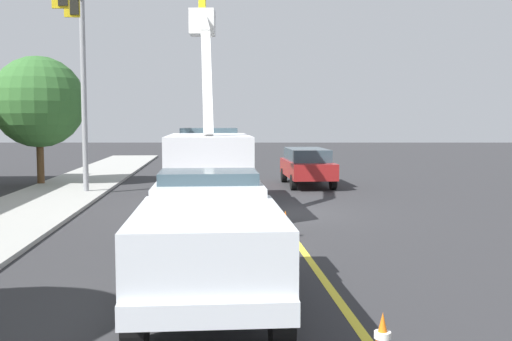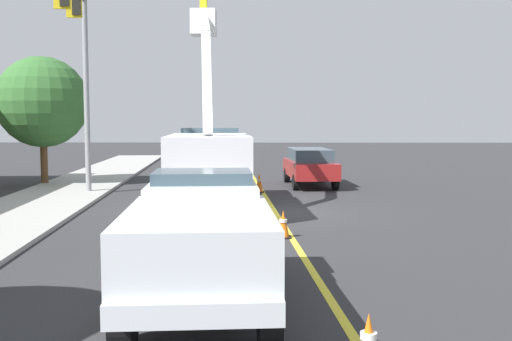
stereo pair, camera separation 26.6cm
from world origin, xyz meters
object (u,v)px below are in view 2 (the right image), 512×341
object	(u,v)px
passing_minivan	(310,164)
traffic_signal_mast	(75,36)
service_pickup_truck	(200,237)
traffic_cone_mid_rear	(259,183)
utility_bucket_truck	(209,161)
traffic_cone_mid_front	(283,224)

from	to	relation	value
passing_minivan	traffic_signal_mast	distance (m)	11.45
service_pickup_truck	traffic_cone_mid_rear	size ratio (longest dim) A/B	7.06
utility_bucket_truck	traffic_cone_mid_rear	size ratio (longest dim) A/B	10.28
traffic_signal_mast	service_pickup_truck	bearing A→B (deg)	-154.81
utility_bucket_truck	passing_minivan	world-z (taller)	utility_bucket_truck
passing_minivan	traffic_cone_mid_front	world-z (taller)	passing_minivan
traffic_cone_mid_front	traffic_cone_mid_rear	distance (m)	9.49
traffic_cone_mid_rear	traffic_signal_mast	size ratio (longest dim) A/B	0.09
passing_minivan	traffic_cone_mid_rear	xyz separation A→B (m)	(-2.54, 2.27, -0.57)
service_pickup_truck	traffic_signal_mast	world-z (taller)	traffic_signal_mast
passing_minivan	traffic_cone_mid_rear	bearing A→B (deg)	138.26
service_pickup_truck	passing_minivan	xyz separation A→B (m)	(17.55, -3.07, -0.15)
utility_bucket_truck	traffic_cone_mid_rear	xyz separation A→B (m)	(4.50, -1.64, -1.22)
traffic_cone_mid_front	traffic_cone_mid_rear	bearing A→B (deg)	4.22
traffic_cone_mid_front	passing_minivan	bearing A→B (deg)	-7.46
traffic_cone_mid_front	service_pickup_truck	bearing A→B (deg)	164.92
traffic_cone_mid_front	traffic_signal_mast	bearing A→B (deg)	46.26
utility_bucket_truck	passing_minivan	bearing A→B (deg)	-29.01
utility_bucket_truck	service_pickup_truck	xyz separation A→B (m)	(-10.51, -0.84, -0.51)
service_pickup_truck	traffic_signal_mast	bearing A→B (deg)	25.19
passing_minivan	traffic_cone_mid_rear	distance (m)	3.46
traffic_cone_mid_rear	traffic_signal_mast	xyz separation A→B (m)	(-2.31, 6.77, 5.65)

